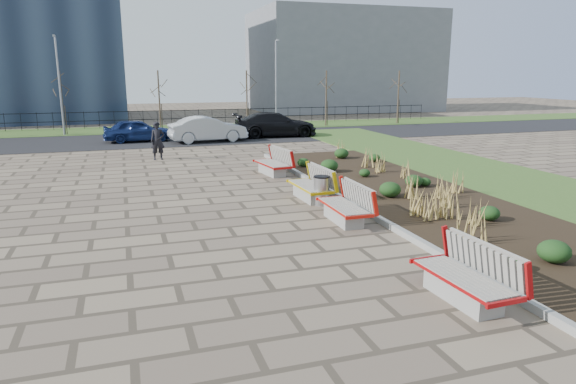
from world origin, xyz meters
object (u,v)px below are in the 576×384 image
object	(u,v)px
bench_c	(309,184)
lamp_east	(276,85)
litter_bin	(321,191)
lamp_west	(60,87)
car_silver	(208,129)
bench_a	(463,274)
car_blue	(137,130)
bench_b	(343,204)
bench_d	(272,162)
pedestrian	(158,141)
car_black	(275,124)

from	to	relation	value
bench_c	lamp_east	size ratio (longest dim) A/B	0.35
litter_bin	lamp_west	distance (m)	23.28
car_silver	bench_a	bearing A→B (deg)	175.57
car_blue	lamp_west	xyz separation A→B (m)	(-4.34, 4.56, 2.37)
bench_b	car_blue	bearing A→B (deg)	104.67
bench_d	pedestrian	distance (m)	6.37
bench_c	bench_d	size ratio (longest dim) A/B	1.00
bench_c	litter_bin	world-z (taller)	bench_c
pedestrian	litter_bin	bearing A→B (deg)	-69.21
bench_c	lamp_east	bearing A→B (deg)	74.03
bench_c	bench_d	distance (m)	4.26
bench_c	lamp_east	xyz separation A→B (m)	(5.00, 20.52, 2.54)
litter_bin	pedestrian	size ratio (longest dim) A/B	0.50
bench_c	pedestrian	distance (m)	10.05
bench_a	car_black	xyz separation A→B (m)	(3.55, 23.55, 0.26)
bench_c	bench_d	xyz separation A→B (m)	(0.00, 4.26, 0.00)
pedestrian	car_black	size ratio (longest dim) A/B	0.34
litter_bin	car_blue	xyz separation A→B (m)	(-4.77, 16.70, 0.23)
car_blue	lamp_east	size ratio (longest dim) A/B	0.63
bench_b	car_silver	bearing A→B (deg)	93.31
bench_b	car_silver	xyz separation A→B (m)	(-0.82, 17.27, 0.24)
bench_d	car_blue	bearing A→B (deg)	103.94
bench_b	lamp_east	distance (m)	23.81
car_silver	litter_bin	bearing A→B (deg)	176.94
lamp_west	bench_b	bearing A→B (deg)	-68.74
bench_b	bench_d	bearing A→B (deg)	90.60
car_silver	car_blue	bearing A→B (deg)	64.72
bench_a	bench_d	world-z (taller)	same
bench_a	bench_b	distance (m)	5.11
lamp_east	car_blue	bearing A→B (deg)	-154.71
bench_a	litter_bin	distance (m)	6.99
lamp_west	bench_d	bearing A→B (deg)	-61.04
bench_b	pedestrian	world-z (taller)	pedestrian
litter_bin	pedestrian	world-z (taller)	pedestrian
bench_c	car_black	size ratio (longest dim) A/B	0.41
bench_c	pedestrian	xyz separation A→B (m)	(-3.98, 9.22, 0.36)
bench_c	car_black	distance (m)	16.22
bench_c	lamp_west	world-z (taller)	lamp_west
bench_a	car_blue	xyz separation A→B (m)	(-4.66, 23.68, 0.17)
car_blue	bench_d	bearing A→B (deg)	-162.89
bench_d	lamp_east	distance (m)	17.20
bench_b	bench_d	distance (m)	6.87
lamp_east	bench_c	bearing A→B (deg)	-103.70
bench_d	car_black	size ratio (longest dim) A/B	0.41
bench_b	lamp_east	xyz separation A→B (m)	(5.00, 23.14, 2.54)
bench_a	car_black	size ratio (longest dim) A/B	0.41
bench_a	bench_d	bearing A→B (deg)	87.19
car_blue	lamp_west	size ratio (longest dim) A/B	0.63
car_silver	car_black	world-z (taller)	car_black
bench_a	car_black	distance (m)	23.81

